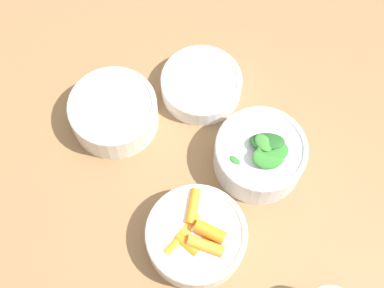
{
  "coord_description": "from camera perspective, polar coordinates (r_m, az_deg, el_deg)",
  "views": [
    {
      "loc": [
        -0.37,
        0.19,
        1.59
      ],
      "look_at": [
        -0.05,
        0.0,
        0.76
      ],
      "focal_mm": 50.0,
      "sensor_mm": 36.0,
      "label": 1
    }
  ],
  "objects": [
    {
      "name": "bowl_greens",
      "position": [
        0.9,
        7.29,
        -1.09
      ],
      "size": [
        0.15,
        0.15,
        0.1
      ],
      "color": "silver",
      "rests_on": "dining_table"
    },
    {
      "name": "bowl_carrots",
      "position": [
        0.86,
        0.44,
        -9.77
      ],
      "size": [
        0.16,
        0.16,
        0.07
      ],
      "color": "silver",
      "rests_on": "dining_table"
    },
    {
      "name": "dining_table",
      "position": [
        1.06,
        -1.19,
        -0.97
      ],
      "size": [
        0.96,
        1.06,
        0.73
      ],
      "color": "olive",
      "rests_on": "ground_plane"
    },
    {
      "name": "bowl_beans_hotdog",
      "position": [
        0.95,
        -8.33,
        3.31
      ],
      "size": [
        0.15,
        0.15,
        0.06
      ],
      "color": "silver",
      "rests_on": "dining_table"
    },
    {
      "name": "ground_plane",
      "position": [
        1.64,
        -0.77,
        -9.5
      ],
      "size": [
        10.0,
        10.0,
        0.0
      ],
      "primitive_type": "plane",
      "color": "brown"
    },
    {
      "name": "bowl_cookies",
      "position": [
        0.97,
        0.96,
        6.42
      ],
      "size": [
        0.15,
        0.15,
        0.04
      ],
      "color": "white",
      "rests_on": "dining_table"
    }
  ]
}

